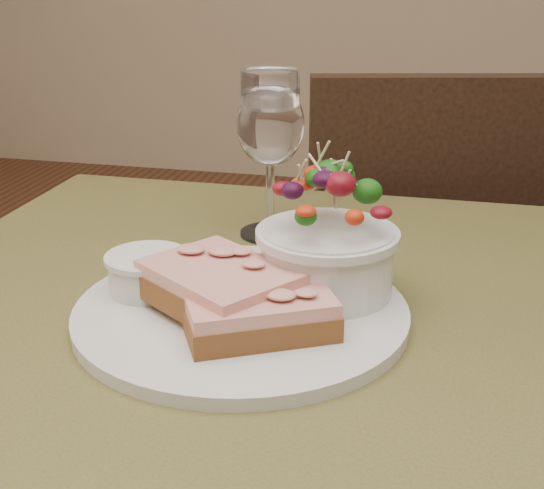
% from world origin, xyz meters
% --- Properties ---
extents(cafe_table, '(0.80, 0.80, 0.75)m').
position_xyz_m(cafe_table, '(0.00, 0.00, 0.65)').
color(cafe_table, '#45401D').
rests_on(cafe_table, ground).
extents(chair_far, '(0.51, 0.51, 0.90)m').
position_xyz_m(chair_far, '(0.10, 0.66, 0.29)').
color(chair_far, black).
rests_on(chair_far, ground).
extents(dinner_plate, '(0.30, 0.30, 0.01)m').
position_xyz_m(dinner_plate, '(-0.04, 0.00, 0.76)').
color(dinner_plate, silver).
rests_on(dinner_plate, cafe_table).
extents(sandwich_front, '(0.15, 0.14, 0.03)m').
position_xyz_m(sandwich_front, '(-0.01, -0.03, 0.78)').
color(sandwich_front, '#442312').
rests_on(sandwich_front, dinner_plate).
extents(sandwich_back, '(0.16, 0.15, 0.03)m').
position_xyz_m(sandwich_back, '(-0.05, -0.01, 0.79)').
color(sandwich_back, '#442312').
rests_on(sandwich_back, dinner_plate).
extents(ramekin, '(0.07, 0.07, 0.04)m').
position_xyz_m(ramekin, '(-0.13, 0.01, 0.78)').
color(ramekin, silver).
rests_on(ramekin, dinner_plate).
extents(salad_bowl, '(0.12, 0.12, 0.13)m').
position_xyz_m(salad_bowl, '(0.03, 0.05, 0.82)').
color(salad_bowl, silver).
rests_on(salad_bowl, dinner_plate).
extents(garnish, '(0.05, 0.04, 0.02)m').
position_xyz_m(garnish, '(-0.12, 0.07, 0.77)').
color(garnish, '#0B3609').
rests_on(garnish, dinner_plate).
extents(wine_glass, '(0.08, 0.08, 0.18)m').
position_xyz_m(wine_glass, '(-0.06, 0.22, 0.87)').
color(wine_glass, white).
rests_on(wine_glass, cafe_table).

